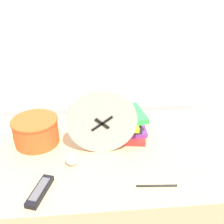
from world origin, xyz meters
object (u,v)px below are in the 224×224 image
Objects in this scene: crumpled_paper_ball at (72,159)px; pen at (157,186)px; tv_remote at (40,191)px; basket at (36,130)px; desk_clock at (102,122)px; book_stack at (121,125)px.

pen is (0.32, -0.15, -0.02)m from crumpled_paper_ball.
basket is at bearing 100.49° from tv_remote.
basket is (-0.30, 0.09, -0.08)m from desk_clock.
desk_clock is at bearing 44.54° from tv_remote.
basket is 0.59m from pen.
book_stack is at bearing 105.10° from pen.
crumpled_paper_ball is 0.34× the size of pen.
tv_remote is (-0.24, -0.24, -0.14)m from desk_clock.
pen is at bearing -0.48° from tv_remote.
tv_remote is 2.96× the size of crumpled_paper_ball.
desk_clock is 0.36m from tv_remote.
book_stack is at bearing 45.56° from tv_remote.
book_stack reaches higher than crumpled_paper_ball.
book_stack reaches higher than pen.
tv_remote is at bearing -135.46° from desk_clock.
desk_clock reaches higher than tv_remote.
pen is at bearing -33.84° from basket.
desk_clock is 0.17m from book_stack.
desk_clock is at bearing -132.07° from book_stack.
desk_clock reaches higher than pen.
basket is 3.95× the size of crumpled_paper_ball.
pen is at bearing -25.81° from crumpled_paper_ball.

